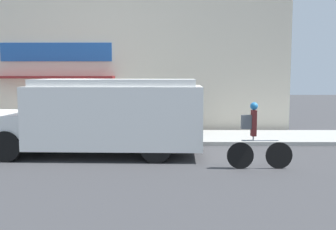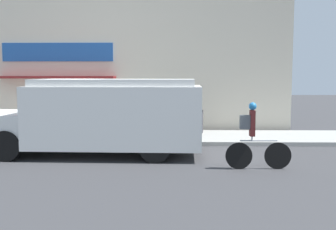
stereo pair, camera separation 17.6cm
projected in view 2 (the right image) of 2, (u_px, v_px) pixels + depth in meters
name	position (u px, v px, depth m)	size (l,w,h in m)	color
ground_plane	(68.00, 146.00, 13.61)	(70.00, 70.00, 0.00)	#38383A
sidewalk	(79.00, 137.00, 15.07)	(28.00, 2.95, 0.15)	#999993
storefront	(87.00, 65.00, 16.62)	(17.21, 0.92, 5.75)	beige
school_bus	(101.00, 116.00, 11.95)	(6.92, 2.92, 2.32)	white
cyclist	(254.00, 138.00, 10.15)	(1.72, 0.20, 1.75)	black
trash_bin	(195.00, 121.00, 15.65)	(0.63, 0.63, 0.90)	#38383D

